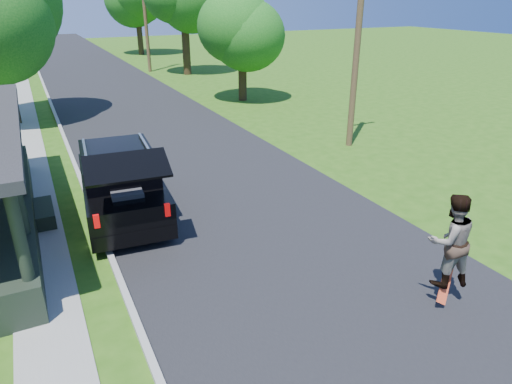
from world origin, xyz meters
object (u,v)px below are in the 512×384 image
black_suv (121,184)px  utility_pole_near (358,35)px  skateboarder (451,241)px  tree_right_near (241,28)px

black_suv → utility_pole_near: size_ratio=0.64×
black_suv → skateboarder: (5.13, -7.31, 0.50)m
utility_pole_near → tree_right_near: bearing=89.6°
skateboarder → tree_right_near: bearing=-88.5°
skateboarder → black_suv: bearing=-40.2°
utility_pole_near → black_suv: bearing=-167.7°
black_suv → skateboarder: size_ratio=2.79×
tree_right_near → black_suv: bearing=-127.2°
tree_right_near → utility_pole_near: utility_pole_near is taller
black_suv → skateboarder: 8.94m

